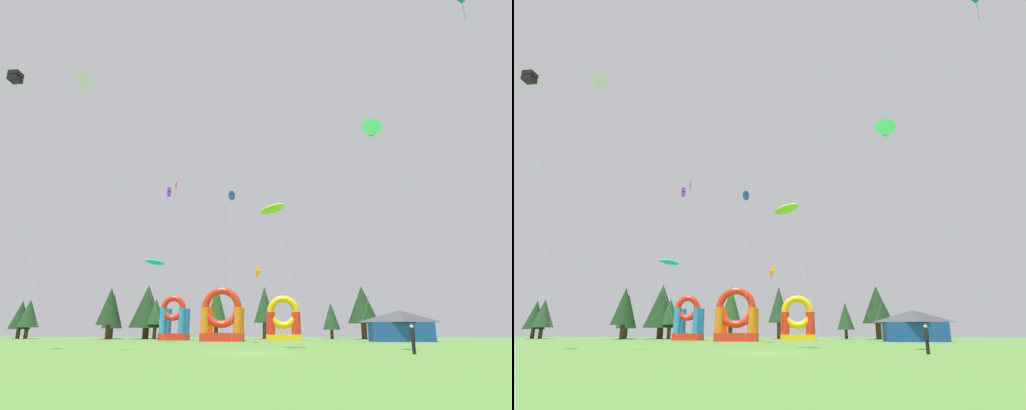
# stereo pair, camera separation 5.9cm
# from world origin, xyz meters

# --- Properties ---
(ground_plane) EXTENTS (120.00, 120.00, 0.00)m
(ground_plane) POSITION_xyz_m (0.00, 0.00, 0.00)
(ground_plane) COLOR #548438
(kite_cyan_parafoil) EXTENTS (4.63, 3.62, 10.73)m
(kite_cyan_parafoil) POSITION_xyz_m (-14.55, 23.80, 10.18)
(kite_cyan_parafoil) COLOR #19B7CC
(kite_cyan_parafoil) RESTS_ON ground_plane
(kite_blue_parafoil) EXTENTS (1.84, 8.40, 18.70)m
(kite_blue_parafoil) POSITION_xyz_m (-3.89, 19.77, 18.04)
(kite_blue_parafoil) COLOR blue
(kite_blue_parafoil) RESTS_ON ground_plane
(kite_white_diamond) EXTENTS (8.63, 2.77, 21.99)m
(kite_white_diamond) POSITION_xyz_m (-13.93, -1.21, 21.22)
(kite_white_diamond) COLOR white
(kite_white_diamond) RESTS_ON ground_plane
(kite_orange_diamond) EXTENTS (1.51, 3.63, 9.03)m
(kite_orange_diamond) POSITION_xyz_m (-0.74, 20.75, 8.37)
(kite_orange_diamond) COLOR orange
(kite_orange_diamond) RESTS_ON ground_plane
(kite_pink_diamond) EXTENTS (3.25, 6.67, 17.96)m
(kite_pink_diamond) POSITION_xyz_m (-9.66, 13.56, 17.29)
(kite_pink_diamond) COLOR #EA599E
(kite_pink_diamond) RESTS_ON ground_plane
(kite_teal_diamond) EXTENTS (9.69, 8.28, 27.84)m
(kite_teal_diamond) POSITION_xyz_m (17.02, -2.31, 26.96)
(kite_teal_diamond) COLOR #0C7F7A
(kite_teal_diamond) RESTS_ON ground_plane
(kite_lime_parafoil) EXTENTS (4.16, 3.94, 12.59)m
(kite_lime_parafoil) POSITION_xyz_m (1.54, 5.86, 12.08)
(kite_lime_parafoil) COLOR #8CD826
(kite_lime_parafoil) RESTS_ON ground_plane
(kite_green_delta) EXTENTS (8.12, 2.38, 18.50)m
(kite_green_delta) POSITION_xyz_m (10.07, 1.87, 17.55)
(kite_green_delta) COLOR green
(kite_green_delta) RESTS_ON ground_plane
(kite_purple_box) EXTENTS (1.05, 3.71, 20.82)m
(kite_purple_box) POSITION_xyz_m (-13.36, 24.18, 20.11)
(kite_purple_box) COLOR purple
(kite_purple_box) RESTS_ON ground_plane
(kite_black_box) EXTENTS (6.30, 0.94, 22.76)m
(kite_black_box) POSITION_xyz_m (-20.25, -0.81, 22.27)
(kite_black_box) COLOR black
(kite_black_box) RESTS_ON ground_plane
(person_far_side) EXTENTS (0.45, 0.45, 1.87)m
(person_far_side) POSITION_xyz_m (10.89, -0.80, 1.11)
(person_far_side) COLOR black
(person_far_side) RESTS_ON ground_plane
(inflatable_blue_arch) EXTENTS (4.02, 3.95, 6.59)m
(inflatable_blue_arch) POSITION_xyz_m (-14.18, 34.37, 2.55)
(inflatable_blue_arch) COLOR red
(inflatable_blue_arch) RESTS_ON ground_plane
(inflatable_yellow_castle) EXTENTS (5.18, 4.65, 6.54)m
(inflatable_yellow_castle) POSITION_xyz_m (2.52, 35.33, 2.45)
(inflatable_yellow_castle) COLOR yellow
(inflatable_yellow_castle) RESTS_ON ground_plane
(inflatable_red_slide) EXTENTS (5.73, 4.42, 7.23)m
(inflatable_red_slide) POSITION_xyz_m (-5.97, 28.75, 2.64)
(inflatable_red_slide) COLOR red
(inflatable_red_slide) RESTS_ON ground_plane
(festival_tent) EXTENTS (7.98, 3.73, 4.09)m
(festival_tent) POSITION_xyz_m (18.24, 28.71, 2.04)
(festival_tent) COLOR #19478C
(festival_tent) RESTS_ON ground_plane
(tree_row_0) EXTENTS (3.64, 3.64, 6.53)m
(tree_row_0) POSITION_xyz_m (-44.23, 43.14, 4.04)
(tree_row_0) COLOR #4C331E
(tree_row_0) RESTS_ON ground_plane
(tree_row_1) EXTENTS (3.79, 3.79, 6.76)m
(tree_row_1) POSITION_xyz_m (-42.88, 43.28, 4.30)
(tree_row_1) COLOR #4C331E
(tree_row_1) RESTS_ON ground_plane
(tree_row_2) EXTENTS (3.63, 3.63, 7.86)m
(tree_row_2) POSITION_xyz_m (-28.52, 45.75, 4.77)
(tree_row_2) COLOR #4C331E
(tree_row_2) RESTS_ON ground_plane
(tree_row_3) EXTENTS (4.14, 4.14, 8.49)m
(tree_row_3) POSITION_xyz_m (-26.88, 40.22, 5.34)
(tree_row_3) COLOR #4C331E
(tree_row_3) RESTS_ON ground_plane
(tree_row_4) EXTENTS (5.95, 5.95, 9.21)m
(tree_row_4) POSITION_xyz_m (-21.31, 43.06, 5.49)
(tree_row_4) COLOR #4C331E
(tree_row_4) RESTS_ON ground_plane
(tree_row_5) EXTENTS (3.50, 3.50, 6.62)m
(tree_row_5) POSITION_xyz_m (-19.41, 41.96, 4.43)
(tree_row_5) COLOR #4C331E
(tree_row_5) RESTS_ON ground_plane
(tree_row_6) EXTENTS (3.73, 3.73, 8.62)m
(tree_row_6) POSITION_xyz_m (-8.57, 40.15, 5.32)
(tree_row_6) COLOR #4C331E
(tree_row_6) RESTS_ON ground_plane
(tree_row_7) EXTENTS (3.75, 3.75, 9.02)m
(tree_row_7) POSITION_xyz_m (-0.75, 45.55, 5.82)
(tree_row_7) COLOR #4C331E
(tree_row_7) RESTS_ON ground_plane
(tree_row_8) EXTENTS (2.99, 2.99, 6.10)m
(tree_row_8) POSITION_xyz_m (10.88, 44.39, 3.78)
(tree_row_8) COLOR #4C331E
(tree_row_8) RESTS_ON ground_plane
(tree_row_9) EXTENTS (5.15, 5.15, 8.77)m
(tree_row_9) POSITION_xyz_m (16.13, 43.02, 5.61)
(tree_row_9) COLOR #4C331E
(tree_row_9) RESTS_ON ground_plane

